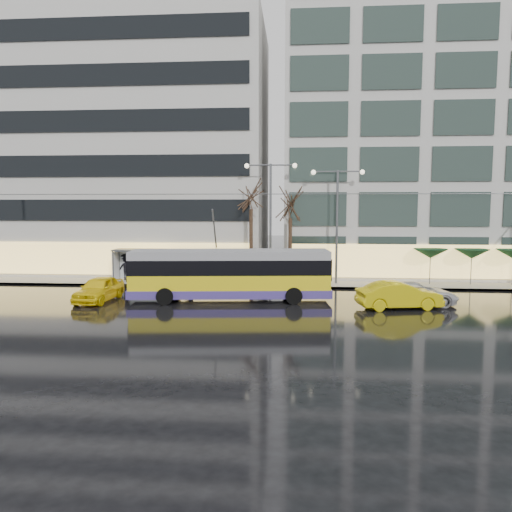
# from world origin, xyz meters

# --- Properties ---
(ground) EXTENTS (140.00, 140.00, 0.00)m
(ground) POSITION_xyz_m (0.00, 0.00, 0.00)
(ground) COLOR black
(ground) RESTS_ON ground
(sidewalk) EXTENTS (80.00, 10.00, 0.15)m
(sidewalk) POSITION_xyz_m (2.00, 14.00, 0.07)
(sidewalk) COLOR gray
(sidewalk) RESTS_ON ground
(kerb) EXTENTS (80.00, 0.10, 0.15)m
(kerb) POSITION_xyz_m (2.00, 9.05, 0.07)
(kerb) COLOR slate
(kerb) RESTS_ON ground
(building_left) EXTENTS (34.00, 14.00, 22.00)m
(building_left) POSITION_xyz_m (-16.00, 19.00, 11.15)
(building_left) COLOR #B7B5AF
(building_left) RESTS_ON sidewalk
(building_right) EXTENTS (32.00, 14.00, 25.00)m
(building_right) POSITION_xyz_m (19.00, 19.00, 12.65)
(building_right) COLOR #B7B5AF
(building_right) RESTS_ON sidewalk
(trolleybus) EXTENTS (12.79, 5.27, 5.84)m
(trolleybus) POSITION_xyz_m (-0.24, 4.15, 1.58)
(trolleybus) COLOR yellow
(trolleybus) RESTS_ON ground
(catenary) EXTENTS (42.24, 5.12, 7.00)m
(catenary) POSITION_xyz_m (1.00, 7.94, 4.25)
(catenary) COLOR #595B60
(catenary) RESTS_ON ground
(bus_shelter) EXTENTS (4.20, 1.60, 2.51)m
(bus_shelter) POSITION_xyz_m (-8.38, 10.69, 1.96)
(bus_shelter) COLOR #595B60
(bus_shelter) RESTS_ON sidewalk
(street_lamp_near) EXTENTS (3.96, 0.36, 9.03)m
(street_lamp_near) POSITION_xyz_m (2.00, 10.80, 5.99)
(street_lamp_near) COLOR #595B60
(street_lamp_near) RESTS_ON sidewalk
(street_lamp_far) EXTENTS (3.96, 0.36, 8.53)m
(street_lamp_far) POSITION_xyz_m (7.00, 10.80, 5.71)
(street_lamp_far) COLOR #595B60
(street_lamp_far) RESTS_ON sidewalk
(tree_a) EXTENTS (3.20, 3.20, 8.40)m
(tree_a) POSITION_xyz_m (0.50, 11.00, 7.09)
(tree_a) COLOR black
(tree_a) RESTS_ON sidewalk
(tree_b) EXTENTS (3.20, 3.20, 7.70)m
(tree_b) POSITION_xyz_m (3.50, 11.20, 6.40)
(tree_b) COLOR black
(tree_b) RESTS_ON sidewalk
(parasol_a) EXTENTS (2.50, 2.50, 2.65)m
(parasol_a) POSITION_xyz_m (14.00, 11.00, 2.45)
(parasol_a) COLOR #595B60
(parasol_a) RESTS_ON sidewalk
(parasol_b) EXTENTS (2.50, 2.50, 2.65)m
(parasol_b) POSITION_xyz_m (17.00, 11.00, 2.45)
(parasol_b) COLOR #595B60
(parasol_b) RESTS_ON sidewalk
(taxi_a) EXTENTS (2.14, 4.71, 1.57)m
(taxi_a) POSITION_xyz_m (-8.50, 3.25, 0.78)
(taxi_a) COLOR yellow
(taxi_a) RESTS_ON ground
(taxi_b) EXTENTS (5.13, 2.63, 1.61)m
(taxi_b) POSITION_xyz_m (10.01, 2.45, 0.81)
(taxi_b) COLOR #D1BC0B
(taxi_b) RESTS_ON ground
(sedan_silver) EXTENTS (5.13, 2.42, 1.42)m
(sedan_silver) POSITION_xyz_m (11.21, 3.67, 0.71)
(sedan_silver) COLOR silver
(sedan_silver) RESTS_ON ground
(pedestrian_a) EXTENTS (1.27, 1.28, 2.19)m
(pedestrian_a) POSITION_xyz_m (-5.27, 10.79, 1.57)
(pedestrian_a) COLOR black
(pedestrian_a) RESTS_ON sidewalk
(pedestrian_b) EXTENTS (0.97, 0.88, 1.62)m
(pedestrian_b) POSITION_xyz_m (-4.05, 9.54, 0.96)
(pedestrian_b) COLOR black
(pedestrian_b) RESTS_ON sidewalk
(pedestrian_c) EXTENTS (1.27, 0.85, 2.11)m
(pedestrian_c) POSITION_xyz_m (-9.47, 11.22, 1.29)
(pedestrian_c) COLOR black
(pedestrian_c) RESTS_ON sidewalk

